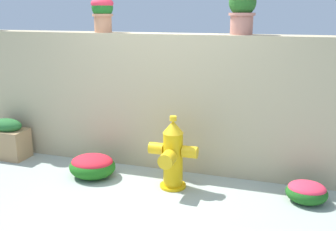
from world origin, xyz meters
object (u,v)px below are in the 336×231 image
Objects in this scene: potted_plant_2 at (242,7)px; flower_bush_right at (307,191)px; potted_plant_1 at (102,11)px; fire_hydrant at (173,155)px; planter_box at (8,139)px; flower_bush_left at (92,165)px.

potted_plant_2 is 1.18× the size of flower_bush_right.
fire_hydrant is at bearing -29.60° from potted_plant_1.
potted_plant_2 reaches higher than flower_bush_right.
flower_bush_right is (0.82, -0.55, -1.85)m from potted_plant_2.
fire_hydrant is 1.52× the size of planter_box.
flower_bush_right is 0.78× the size of planter_box.
flower_bush_left is at bearing -157.95° from potted_plant_2.
flower_bush_right is 3.80m from planter_box.
fire_hydrant is 1.45m from flower_bush_right.
flower_bush_left is at bearing -9.24° from planter_box.
fire_hydrant reaches higher than flower_bush_left.
potted_plant_2 is at bearing 146.38° from flower_bush_right.
planter_box is at bearing 174.64° from fire_hydrant.
potted_plant_1 is 1.70m from potted_plant_2.
potted_plant_1 is 1.99m from fire_hydrant.
potted_plant_1 is 3.14m from flower_bush_right.
potted_plant_1 is 1.02× the size of flower_bush_right.
planter_box reaches higher than flower_bush_left.
potted_plant_2 is at bearing 8.11° from planter_box.
flower_bush_right is at bearing 4.08° from fire_hydrant.
flower_bush_right is at bearing 2.42° from flower_bush_left.
potted_plant_1 is 0.78× the size of flower_bush_left.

